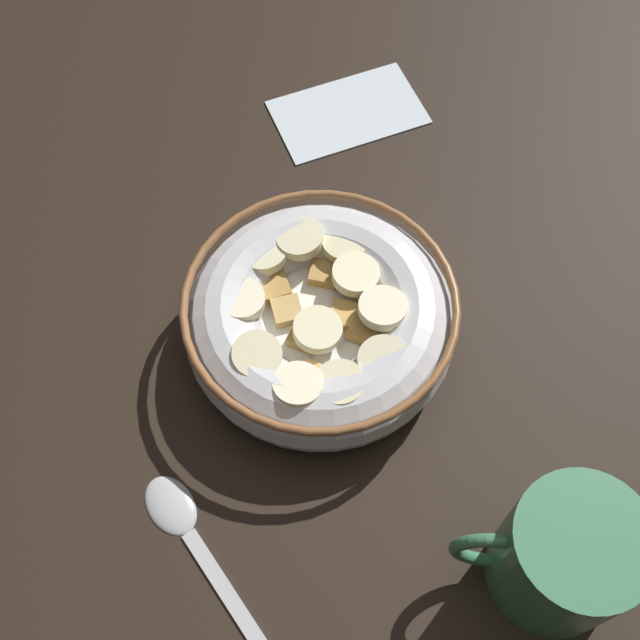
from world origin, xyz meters
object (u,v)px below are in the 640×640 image
at_px(spoon, 186,530).
at_px(coffee_mug, 563,557).
at_px(cereal_bowl, 320,319).
at_px(folded_napkin, 348,112).

height_order(spoon, coffee_mug, coffee_mug).
height_order(cereal_bowl, spoon, cereal_bowl).
bearing_deg(spoon, coffee_mug, 178.40).
xyz_separation_m(coffee_mug, folded_napkin, (0.15, -0.38, -0.04)).
height_order(coffee_mug, folded_napkin, coffee_mug).
bearing_deg(spoon, cereal_bowl, -116.73).
relative_size(spoon, coffee_mug, 1.19).
relative_size(spoon, folded_napkin, 1.04).
distance_m(spoon, folded_napkin, 0.38).
relative_size(cereal_bowl, spoon, 1.47).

